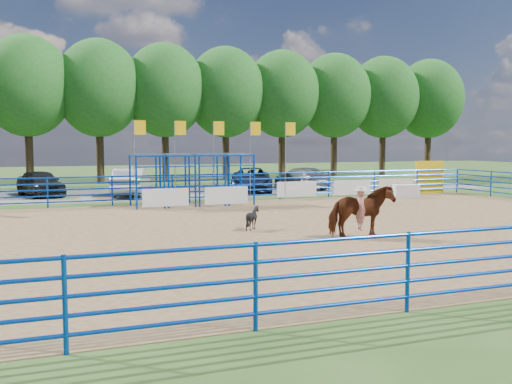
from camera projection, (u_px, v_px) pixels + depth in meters
ground at (312, 228)px, 20.94m from camera, size 120.00×120.00×0.00m
arena_dirt at (312, 228)px, 20.94m from camera, size 30.00×20.00×0.02m
gravel_strip at (195, 191)px, 36.77m from camera, size 40.00×10.00×0.01m
announcer_table at (406, 191)px, 32.02m from camera, size 1.52×1.03×0.74m
horse_and_rider at (361, 210)px, 18.48m from camera, size 2.17×1.22×2.34m
calf at (253, 218)px, 20.33m from camera, size 0.82×0.74×0.86m
car_a at (40, 183)px, 33.10m from camera, size 3.05×4.84×1.54m
car_b at (131, 182)px, 33.48m from camera, size 3.04×5.17×1.61m
car_c at (251, 180)px, 36.03m from camera, size 4.18×5.97×1.51m
car_d at (302, 178)px, 38.43m from camera, size 2.57×5.18×1.45m
perimeter_fence at (312, 208)px, 20.87m from camera, size 30.10×20.10×1.50m
chute_assembly at (199, 180)px, 28.39m from camera, size 19.32×2.41×4.20m
treeline at (165, 86)px, 44.50m from camera, size 56.40×6.40×11.24m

